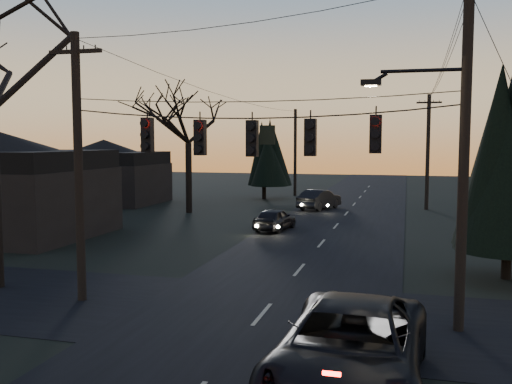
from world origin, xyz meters
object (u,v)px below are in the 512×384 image
(utility_pole_far_l, at_px, (295,196))
(sedan_oncoming_b, at_px, (319,200))
(evergreen_right, at_px, (511,154))
(sedan_oncoming_a, at_px, (275,219))
(utility_pole_far_r, at_px, (426,210))
(suv_near, at_px, (350,349))
(utility_pole_right, at_px, (458,331))
(utility_pole_left, at_px, (82,300))

(utility_pole_far_l, distance_m, sedan_oncoming_b, 10.62)
(evergreen_right, height_order, sedan_oncoming_a, evergreen_right)
(utility_pole_far_r, xyz_separation_m, sedan_oncoming_a, (-8.70, -12.48, 0.64))
(suv_near, bearing_deg, utility_pole_right, 63.80)
(utility_pole_far_l, relative_size, evergreen_right, 0.99)
(utility_pole_left, relative_size, evergreen_right, 1.05)
(utility_pole_far_r, relative_size, sedan_oncoming_b, 1.92)
(utility_pole_far_r, distance_m, sedan_oncoming_b, 7.99)
(suv_near, height_order, sedan_oncoming_a, suv_near)
(sedan_oncoming_b, bearing_deg, suv_near, 118.78)
(utility_pole_right, xyz_separation_m, evergreen_right, (2.21, 6.60, 4.64))
(suv_near, bearing_deg, sedan_oncoming_b, 102.33)
(utility_pole_left, distance_m, sedan_oncoming_b, 26.38)
(evergreen_right, bearing_deg, utility_pole_right, -108.47)
(utility_pole_far_r, bearing_deg, utility_pole_left, -112.33)
(evergreen_right, bearing_deg, sedan_oncoming_b, 116.99)
(suv_near, bearing_deg, utility_pole_left, 156.01)
(utility_pole_right, height_order, evergreen_right, evergreen_right)
(utility_pole_right, bearing_deg, utility_pole_far_r, 90.00)
(utility_pole_left, xyz_separation_m, utility_pole_far_l, (0.00, 36.00, 0.00))
(evergreen_right, relative_size, suv_near, 1.27)
(suv_near, bearing_deg, sedan_oncoming_a, 109.85)
(utility_pole_far_l, xyz_separation_m, evergreen_right, (13.71, -29.40, 4.64))
(sedan_oncoming_b, bearing_deg, utility_pole_far_r, -147.10)
(utility_pole_right, bearing_deg, utility_pole_far_l, 107.72)
(evergreen_right, distance_m, suv_near, 12.64)
(utility_pole_left, height_order, suv_near, utility_pole_left)
(utility_pole_right, distance_m, sedan_oncoming_a, 17.81)
(utility_pole_right, bearing_deg, suv_near, -118.82)
(evergreen_right, distance_m, sedan_oncoming_b, 22.23)
(utility_pole_right, xyz_separation_m, sedan_oncoming_b, (-7.72, 26.10, 0.73))
(utility_pole_far_r, height_order, sedan_oncoming_a, utility_pole_far_r)
(utility_pole_far_l, bearing_deg, utility_pole_right, -72.28)
(utility_pole_far_l, bearing_deg, evergreen_right, -65.01)
(utility_pole_right, distance_m, utility_pole_far_l, 37.79)
(utility_pole_left, xyz_separation_m, evergreen_right, (13.71, 6.60, 4.64))
(utility_pole_far_l, relative_size, suv_near, 1.26)
(utility_pole_far_l, distance_m, evergreen_right, 32.77)
(utility_pole_far_l, xyz_separation_m, sedan_oncoming_a, (2.80, -20.48, 0.64))
(utility_pole_far_r, xyz_separation_m, evergreen_right, (2.21, -21.40, 4.64))
(utility_pole_far_l, height_order, sedan_oncoming_a, utility_pole_far_l)
(sedan_oncoming_a, bearing_deg, suv_near, 115.61)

